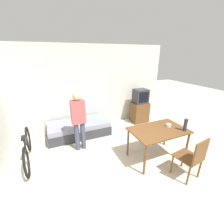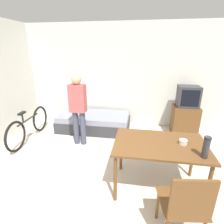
{
  "view_description": "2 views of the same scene",
  "coord_description": "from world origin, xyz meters",
  "px_view_note": "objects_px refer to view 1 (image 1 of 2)",
  "views": [
    {
      "loc": [
        -1.18,
        -1.57,
        2.41
      ],
      "look_at": [
        0.23,
        1.65,
        1.04
      ],
      "focal_mm": 24.0,
      "sensor_mm": 36.0,
      "label": 1
    },
    {
      "loc": [
        0.71,
        -1.47,
        2.04
      ],
      "look_at": [
        0.2,
        1.71,
        0.88
      ],
      "focal_mm": 28.0,
      "sensor_mm": 36.0,
      "label": 2
    }
  ],
  "objects_px": {
    "bicycle": "(27,149)",
    "wooden_chair": "(193,157)",
    "daybed": "(79,128)",
    "mate_bowl": "(169,125)",
    "person_standing": "(78,118)",
    "thermos_flask": "(185,124)",
    "tv": "(140,107)",
    "dining_table": "(158,133)"
  },
  "relations": [
    {
      "from": "tv",
      "to": "person_standing",
      "type": "relative_size",
      "value": 0.79
    },
    {
      "from": "wooden_chair",
      "to": "person_standing",
      "type": "distance_m",
      "value": 2.66
    },
    {
      "from": "dining_table",
      "to": "person_standing",
      "type": "xyz_separation_m",
      "value": [
        -1.61,
        1.1,
        0.22
      ]
    },
    {
      "from": "thermos_flask",
      "to": "dining_table",
      "type": "bearing_deg",
      "value": 151.82
    },
    {
      "from": "dining_table",
      "to": "wooden_chair",
      "type": "distance_m",
      "value": 0.85
    },
    {
      "from": "daybed",
      "to": "person_standing",
      "type": "height_order",
      "value": "person_standing"
    },
    {
      "from": "mate_bowl",
      "to": "tv",
      "type": "bearing_deg",
      "value": 75.72
    },
    {
      "from": "tv",
      "to": "dining_table",
      "type": "xyz_separation_m",
      "value": [
        -0.81,
        -1.98,
        0.12
      ]
    },
    {
      "from": "tv",
      "to": "mate_bowl",
      "type": "height_order",
      "value": "tv"
    },
    {
      "from": "tv",
      "to": "mate_bowl",
      "type": "xyz_separation_m",
      "value": [
        -0.5,
        -1.96,
        0.24
      ]
    },
    {
      "from": "wooden_chair",
      "to": "thermos_flask",
      "type": "relative_size",
      "value": 3.33
    },
    {
      "from": "dining_table",
      "to": "wooden_chair",
      "type": "height_order",
      "value": "wooden_chair"
    },
    {
      "from": "mate_bowl",
      "to": "person_standing",
      "type": "bearing_deg",
      "value": 150.7
    },
    {
      "from": "person_standing",
      "to": "thermos_flask",
      "type": "xyz_separation_m",
      "value": [
        2.11,
        -1.37,
        0.02
      ]
    },
    {
      "from": "tv",
      "to": "wooden_chair",
      "type": "relative_size",
      "value": 1.3
    },
    {
      "from": "tv",
      "to": "bicycle",
      "type": "distance_m",
      "value": 3.77
    },
    {
      "from": "tv",
      "to": "bicycle",
      "type": "relative_size",
      "value": 0.74
    },
    {
      "from": "tv",
      "to": "wooden_chair",
      "type": "height_order",
      "value": "tv"
    },
    {
      "from": "bicycle",
      "to": "wooden_chair",
      "type": "bearing_deg",
      "value": -32.27
    },
    {
      "from": "person_standing",
      "to": "dining_table",
      "type": "bearing_deg",
      "value": -34.45
    },
    {
      "from": "wooden_chair",
      "to": "bicycle",
      "type": "height_order",
      "value": "wooden_chair"
    },
    {
      "from": "daybed",
      "to": "tv",
      "type": "relative_size",
      "value": 1.51
    },
    {
      "from": "mate_bowl",
      "to": "wooden_chair",
      "type": "bearing_deg",
      "value": -98.08
    },
    {
      "from": "daybed",
      "to": "person_standing",
      "type": "bearing_deg",
      "value": -98.55
    },
    {
      "from": "bicycle",
      "to": "person_standing",
      "type": "bearing_deg",
      "value": -0.31
    },
    {
      "from": "thermos_flask",
      "to": "tv",
      "type": "bearing_deg",
      "value": 82.2
    },
    {
      "from": "daybed",
      "to": "thermos_flask",
      "type": "height_order",
      "value": "thermos_flask"
    },
    {
      "from": "daybed",
      "to": "dining_table",
      "type": "height_order",
      "value": "dining_table"
    },
    {
      "from": "daybed",
      "to": "mate_bowl",
      "type": "height_order",
      "value": "mate_bowl"
    },
    {
      "from": "person_standing",
      "to": "mate_bowl",
      "type": "bearing_deg",
      "value": -29.3
    },
    {
      "from": "wooden_chair",
      "to": "dining_table",
      "type": "bearing_deg",
      "value": 103.55
    },
    {
      "from": "person_standing",
      "to": "daybed",
      "type": "bearing_deg",
      "value": 81.45
    },
    {
      "from": "thermos_flask",
      "to": "mate_bowl",
      "type": "height_order",
      "value": "thermos_flask"
    },
    {
      "from": "tv",
      "to": "daybed",
      "type": "bearing_deg",
      "value": -177.8
    },
    {
      "from": "wooden_chair",
      "to": "mate_bowl",
      "type": "bearing_deg",
      "value": 81.92
    },
    {
      "from": "daybed",
      "to": "mate_bowl",
      "type": "xyz_separation_m",
      "value": [
        1.81,
        -1.87,
        0.6
      ]
    },
    {
      "from": "thermos_flask",
      "to": "person_standing",
      "type": "bearing_deg",
      "value": 146.97
    },
    {
      "from": "dining_table",
      "to": "mate_bowl",
      "type": "distance_m",
      "value": 0.34
    },
    {
      "from": "bicycle",
      "to": "person_standing",
      "type": "distance_m",
      "value": 1.37
    },
    {
      "from": "daybed",
      "to": "bicycle",
      "type": "distance_m",
      "value": 1.57
    },
    {
      "from": "bicycle",
      "to": "person_standing",
      "type": "relative_size",
      "value": 1.06
    },
    {
      "from": "mate_bowl",
      "to": "bicycle",
      "type": "bearing_deg",
      "value": 161.06
    }
  ]
}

